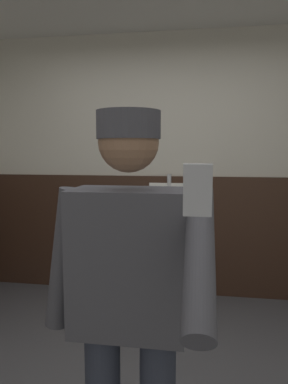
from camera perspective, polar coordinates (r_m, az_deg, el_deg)
wall_back at (r=3.57m, az=3.68°, el=4.23°), size 4.66×0.12×2.62m
wainscot_band_back at (r=3.60m, az=3.48°, el=-7.09°), size 4.06×0.03×1.22m
urinal_solo at (r=3.41m, az=3.94°, el=-4.94°), size 0.40×0.34×1.24m
person at (r=1.36m, az=-2.49°, el=-15.87°), size 0.65×0.60×1.61m
cell_phone at (r=0.73m, az=8.82°, el=0.31°), size 0.06×0.03×0.11m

